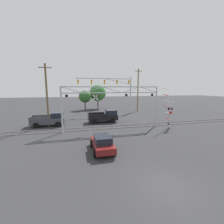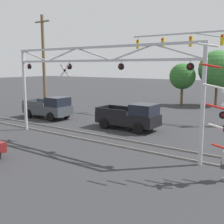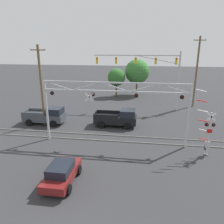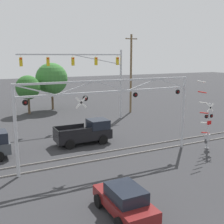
{
  "view_description": "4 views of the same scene",
  "coord_description": "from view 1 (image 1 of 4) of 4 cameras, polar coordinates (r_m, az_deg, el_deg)",
  "views": [
    {
      "loc": [
        -5.26,
        -7.19,
        5.94
      ],
      "look_at": [
        -0.13,
        13.09,
        2.61
      ],
      "focal_mm": 24.0,
      "sensor_mm": 36.0,
      "label": 1
    },
    {
      "loc": [
        11.23,
        -0.39,
        4.98
      ],
      "look_at": [
        -0.84,
        16.53,
        1.57
      ],
      "focal_mm": 45.0,
      "sensor_mm": 36.0,
      "label": 2
    },
    {
      "loc": [
        2.66,
        -6.69,
        9.48
      ],
      "look_at": [
        -0.31,
        13.97,
        3.08
      ],
      "focal_mm": 35.0,
      "sensor_mm": 36.0,
      "label": 3
    },
    {
      "loc": [
        -9.17,
        -5.09,
        7.9
      ],
      "look_at": [
        1.0,
        15.29,
        3.35
      ],
      "focal_mm": 45.0,
      "sensor_mm": 36.0,
      "label": 4
    }
  ],
  "objects": [
    {
      "name": "pickup_truck_lead",
      "position": [
        26.35,
        -2.9,
        -1.7
      ],
      "size": [
        5.06,
        2.27,
        2.13
      ],
      "color": "black",
      "rests_on": "ground_plane"
    },
    {
      "name": "crossing_signal_mast",
      "position": [
        23.86,
        21.01,
        -0.84
      ],
      "size": [
        1.96,
        0.35,
        6.0
      ],
      "color": "#B7BABF",
      "rests_on": "ground_plane"
    },
    {
      "name": "crossing_gantry",
      "position": [
        21.27,
        0.12,
        5.11
      ],
      "size": [
        14.07,
        0.27,
        6.2
      ],
      "color": "#B7BABF",
      "rests_on": "ground_plane"
    },
    {
      "name": "ground_plane",
      "position": [
        10.71,
        20.18,
        -25.24
      ],
      "size": [
        200.0,
        200.0,
        0.0
      ],
      "primitive_type": "plane",
      "color": "#303033"
    },
    {
      "name": "background_tree_beyond_span",
      "position": [
        41.59,
        -10.27,
        5.78
      ],
      "size": [
        3.3,
        3.3,
        5.34
      ],
      "color": "brown",
      "rests_on": "ground_plane"
    },
    {
      "name": "utility_pole_right",
      "position": [
        39.53,
        9.84,
        8.36
      ],
      "size": [
        1.8,
        0.28,
        10.8
      ],
      "color": "brown",
      "rests_on": "ground_plane"
    },
    {
      "name": "traffic_signal_span",
      "position": [
        34.74,
        1.63,
        9.51
      ],
      "size": [
        12.68,
        0.39,
        8.67
      ],
      "color": "#B7BABF",
      "rests_on": "ground_plane"
    },
    {
      "name": "pickup_truck_following",
      "position": [
        25.72,
        -22.59,
        -2.66
      ],
      "size": [
        5.02,
        2.27,
        2.13
      ],
      "color": "#3D4247",
      "rests_on": "ground_plane"
    },
    {
      "name": "sedan_waiting",
      "position": [
        14.55,
        -3.7,
        -11.66
      ],
      "size": [
        2.02,
        4.01,
        1.54
      ],
      "color": "maroon",
      "rests_on": "ground_plane"
    },
    {
      "name": "utility_pole_left",
      "position": [
        24.96,
        -23.55,
        5.99
      ],
      "size": [
        1.8,
        0.28,
        9.57
      ],
      "color": "brown",
      "rests_on": "ground_plane"
    },
    {
      "name": "background_tree_far_left_verge",
      "position": [
        43.84,
        -5.47,
        7.25
      ],
      "size": [
        4.7,
        4.7,
        6.95
      ],
      "color": "brown",
      "rests_on": "ground_plane"
    },
    {
      "name": "rail_track_far",
      "position": [
        23.64,
        -0.88,
        -5.38
      ],
      "size": [
        80.0,
        0.08,
        0.1
      ],
      "primitive_type": "cube",
      "color": "gray",
      "rests_on": "ground_plane"
    },
    {
      "name": "rail_track_near",
      "position": [
        22.29,
        -0.02,
        -6.27
      ],
      "size": [
        80.0,
        0.08,
        0.1
      ],
      "primitive_type": "cube",
      "color": "gray",
      "rests_on": "ground_plane"
    }
  ]
}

